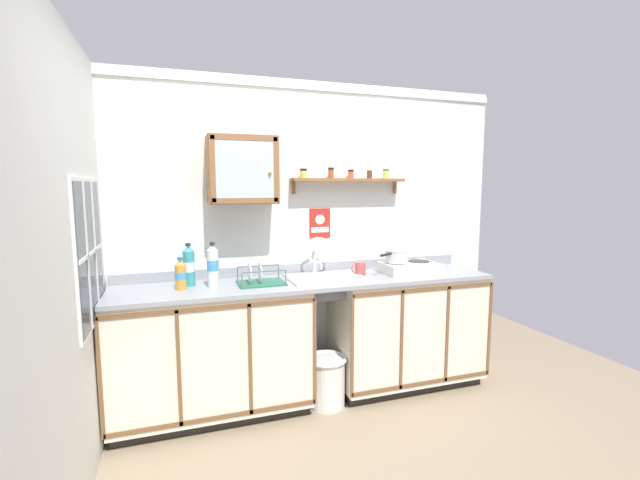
% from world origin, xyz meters
% --- Properties ---
extents(floor, '(5.91, 5.91, 0.00)m').
position_xyz_m(floor, '(0.00, 0.00, 0.00)').
color(floor, gray).
rests_on(floor, ground).
extents(back_wall, '(3.51, 0.07, 2.49)m').
position_xyz_m(back_wall, '(0.00, 0.59, 1.25)').
color(back_wall, silver).
rests_on(back_wall, ground).
extents(side_wall_left, '(0.05, 3.37, 2.49)m').
position_xyz_m(side_wall_left, '(-1.48, -0.32, 1.24)').
color(side_wall_left, silver).
rests_on(side_wall_left, ground).
extents(lower_cabinet_run, '(1.39, 0.57, 0.92)m').
position_xyz_m(lower_cabinet_run, '(-0.75, 0.29, 0.47)').
color(lower_cabinet_run, black).
rests_on(lower_cabinet_run, ground).
extents(lower_cabinet_run_right, '(1.24, 0.57, 0.92)m').
position_xyz_m(lower_cabinet_run_right, '(0.83, 0.29, 0.47)').
color(lower_cabinet_run_right, black).
rests_on(lower_cabinet_run_right, ground).
extents(countertop, '(2.87, 0.59, 0.03)m').
position_xyz_m(countertop, '(0.00, 0.29, 0.94)').
color(countertop, gray).
rests_on(countertop, lower_cabinet_run).
extents(backsplash, '(2.87, 0.02, 0.08)m').
position_xyz_m(backsplash, '(0.00, 0.56, 0.99)').
color(backsplash, gray).
rests_on(backsplash, countertop).
extents(sink, '(0.58, 0.48, 0.44)m').
position_xyz_m(sink, '(0.12, 0.33, 0.93)').
color(sink, silver).
rests_on(sink, countertop).
extents(hot_plate_stove, '(0.44, 0.30, 0.09)m').
position_xyz_m(hot_plate_stove, '(0.84, 0.29, 1.00)').
color(hot_plate_stove, silver).
rests_on(hot_plate_stove, countertop).
extents(saucepan, '(0.30, 0.22, 0.10)m').
position_xyz_m(saucepan, '(0.74, 0.31, 1.10)').
color(saucepan, silver).
rests_on(saucepan, hot_plate_stove).
extents(bottle_water_clear_0, '(0.08, 0.08, 0.32)m').
position_xyz_m(bottle_water_clear_0, '(-0.73, 0.29, 1.11)').
color(bottle_water_clear_0, silver).
rests_on(bottle_water_clear_0, countertop).
extents(bottle_juice_amber_1, '(0.08, 0.08, 0.23)m').
position_xyz_m(bottle_juice_amber_1, '(-0.95, 0.28, 1.06)').
color(bottle_juice_amber_1, gold).
rests_on(bottle_juice_amber_1, countertop).
extents(bottle_detergent_teal_2, '(0.08, 0.08, 0.31)m').
position_xyz_m(bottle_detergent_teal_2, '(-0.89, 0.39, 1.10)').
color(bottle_detergent_teal_2, teal).
rests_on(bottle_detergent_teal_2, countertop).
extents(dish_rack, '(0.34, 0.24, 0.16)m').
position_xyz_m(dish_rack, '(-0.40, 0.28, 0.98)').
color(dish_rack, '#26664C').
rests_on(dish_rack, countertop).
extents(mug, '(0.12, 0.08, 0.10)m').
position_xyz_m(mug, '(0.42, 0.34, 1.01)').
color(mug, '#B24C47').
rests_on(mug, countertop).
extents(wall_cabinet, '(0.50, 0.30, 0.49)m').
position_xyz_m(wall_cabinet, '(-0.48, 0.43, 1.78)').
color(wall_cabinet, brown).
extents(spice_shelf, '(0.96, 0.14, 0.21)m').
position_xyz_m(spice_shelf, '(0.39, 0.50, 1.72)').
color(spice_shelf, brown).
extents(warning_sign, '(0.18, 0.01, 0.24)m').
position_xyz_m(warning_sign, '(0.16, 0.56, 1.36)').
color(warning_sign, '#B2261E').
extents(window, '(0.03, 0.76, 0.87)m').
position_xyz_m(window, '(-1.45, 0.02, 1.27)').
color(window, '#262D38').
extents(trash_bin, '(0.31, 0.31, 0.38)m').
position_xyz_m(trash_bin, '(0.08, 0.16, 0.20)').
color(trash_bin, silver).
rests_on(trash_bin, ground).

